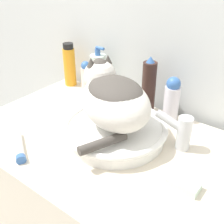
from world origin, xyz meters
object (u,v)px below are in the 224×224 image
faucet (181,131)px  cat (113,97)px  lotion_bottle_white (172,99)px  hairspray_can_black (149,87)px  soap_bar (184,184)px  deodorant_stick (86,76)px  shampoo_bottle_tall (70,65)px  soap_pump_bottle (98,75)px  cream_tube (19,146)px

faucet → cat: bearing=-2.4°
lotion_bottle_white → hairspray_can_black: (-0.10, 0.00, 0.02)m
faucet → soap_bar: 0.18m
faucet → deodorant_stick: 0.54m
shampoo_bottle_tall → deodorant_stick: bearing=0.0°
lotion_bottle_white → soap_pump_bottle: 0.34m
cat → soap_bar: cat is taller
cat → lotion_bottle_white: 0.24m
lotion_bottle_white → cat: bearing=-115.2°
soap_pump_bottle → cream_tube: (0.05, -0.45, -0.08)m
cream_tube → shampoo_bottle_tall: bearing=116.1°
cream_tube → soap_bar: 0.50m
hairspray_can_black → lotion_bottle_white: bearing=-0.0°
deodorant_stick → shampoo_bottle_tall: shampoo_bottle_tall is taller
cat → faucet: size_ratio=2.71×
lotion_bottle_white → hairspray_can_black: size_ratio=0.76×
lotion_bottle_white → cream_tube: size_ratio=1.13×
deodorant_stick → cream_tube: size_ratio=0.91×
shampoo_bottle_tall → cream_tube: 0.51m
hairspray_can_black → deodorant_stick: bearing=-180.0°
soap_bar → deodorant_stick: bearing=154.1°
cat → cream_tube: 0.33m
faucet → lotion_bottle_white: size_ratio=0.76×
cream_tube → soap_bar: cream_tube is taller
shampoo_bottle_tall → cream_tube: (0.22, -0.45, -0.08)m
soap_pump_bottle → cream_tube: 0.46m
deodorant_stick → hairspray_can_black: size_ratio=0.61×
cat → cream_tube: cat is taller
lotion_bottle_white → hairspray_can_black: bearing=180.0°
soap_pump_bottle → cream_tube: soap_pump_bottle is taller
deodorant_stick → soap_pump_bottle: (0.07, 0.00, 0.02)m
lotion_bottle_white → cream_tube: bearing=-122.4°
deodorant_stick → hairspray_can_black: (0.31, 0.00, 0.04)m
hairspray_can_black → soap_pump_bottle: 0.24m
cat → soap_pump_bottle: size_ratio=1.63×
hairspray_can_black → cream_tube: hairspray_can_black is taller
deodorant_stick → shampoo_bottle_tall: 0.10m
deodorant_stick → cream_tube: 0.47m
cream_tube → soap_bar: (0.48, 0.16, -0.00)m
faucet → shampoo_bottle_tall: (-0.61, 0.14, 0.03)m
hairspray_can_black → cream_tube: (-0.19, -0.45, -0.09)m
soap_pump_bottle → hairspray_can_black: bearing=0.0°
deodorant_stick → shampoo_bottle_tall: size_ratio=0.69×
shampoo_bottle_tall → soap_bar: bearing=-22.7°
soap_bar → cat: bearing=165.1°
cream_tube → deodorant_stick: bearing=105.3°
shampoo_bottle_tall → soap_bar: shampoo_bottle_tall is taller
deodorant_stick → lotion_bottle_white: bearing=0.0°
faucet → lotion_bottle_white: lotion_bottle_white is taller
cat → shampoo_bottle_tall: size_ratio=1.78×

